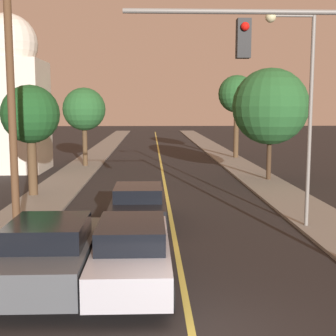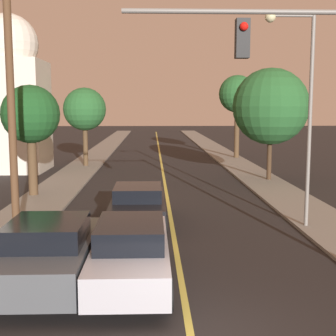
{
  "view_description": "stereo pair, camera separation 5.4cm",
  "coord_description": "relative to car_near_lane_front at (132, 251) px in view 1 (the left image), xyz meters",
  "views": [
    {
      "loc": [
        -0.77,
        -8.11,
        4.33
      ],
      "look_at": [
        0.0,
        12.75,
        1.6
      ],
      "focal_mm": 50.0,
      "sensor_mm": 36.0,
      "label": 1
    },
    {
      "loc": [
        -0.72,
        -8.12,
        4.33
      ],
      "look_at": [
        0.0,
        12.75,
        1.6
      ],
      "focal_mm": 50.0,
      "sensor_mm": 36.0,
      "label": 2
    }
  ],
  "objects": [
    {
      "name": "car_near_lane_second",
      "position": [
        0.0,
        6.01,
        -0.09
      ],
      "size": [
        2.08,
        4.73,
        1.46
      ],
      "color": "black",
      "rests_on": "ground"
    },
    {
      "name": "tree_right_far",
      "position": [
        7.61,
        27.79,
        4.49
      ],
      "size": [
        3.09,
        3.09,
        6.83
      ],
      "color": "#4C3823",
      "rests_on": "ground"
    },
    {
      "name": "sidewalk_left",
      "position": [
        -4.44,
        33.03,
        -0.78
      ],
      "size": [
        2.5,
        80.0,
        0.12
      ],
      "color": "gray",
      "rests_on": "ground"
    },
    {
      "name": "car_outer_lane_front",
      "position": [
        -1.95,
        -0.11,
        0.02
      ],
      "size": [
        2.12,
        4.67,
        1.68
      ],
      "color": "#474C51",
      "rests_on": "ground"
    },
    {
      "name": "sidewalk_right",
      "position": [
        6.93,
        33.03,
        -0.78
      ],
      "size": [
        2.5,
        80.0,
        0.12
      ],
      "color": "gray",
      "rests_on": "ground"
    },
    {
      "name": "tree_left_near",
      "position": [
        -5.22,
        11.38,
        3.09
      ],
      "size": [
        2.76,
        2.76,
        5.26
      ],
      "color": "#4C3823",
      "rests_on": "ground"
    },
    {
      "name": "tree_left_far",
      "position": [
        -4.27,
        22.71,
        3.31
      ],
      "size": [
        3.05,
        3.05,
        5.59
      ],
      "color": "#4C3823",
      "rests_on": "ground"
    },
    {
      "name": "streetlamp_right",
      "position": [
        5.64,
        5.09,
        4.0
      ],
      "size": [
        1.74,
        0.36,
        7.42
      ],
      "color": "slate",
      "rests_on": "ground"
    },
    {
      "name": "domed_building_left",
      "position": [
        -8.96,
        20.98,
        4.21
      ],
      "size": [
        4.53,
        4.53,
        10.44
      ],
      "color": "beige",
      "rests_on": "ground"
    },
    {
      "name": "road_surface",
      "position": [
        1.24,
        33.03,
        -0.84
      ],
      "size": [
        8.87,
        80.0,
        0.01
      ],
      "color": "black",
      "rests_on": "ground"
    },
    {
      "name": "utility_pole_left",
      "position": [
        -3.79,
        3.54,
        3.91
      ],
      "size": [
        1.6,
        0.24,
        8.94
      ],
      "color": "#513823",
      "rests_on": "ground"
    },
    {
      "name": "traffic_signal_mast",
      "position": [
        4.6,
        0.06,
        3.87
      ],
      "size": [
        6.33,
        0.42,
        6.65
      ],
      "color": "slate",
      "rests_on": "ground"
    },
    {
      "name": "tree_right_near",
      "position": [
        7.36,
        15.8,
        3.51
      ],
      "size": [
        4.39,
        4.39,
        6.44
      ],
      "color": "#3D2B1C",
      "rests_on": "ground"
    },
    {
      "name": "car_near_lane_front",
      "position": [
        0.0,
        0.0,
        0.0
      ],
      "size": [
        1.92,
        5.15,
        1.61
      ],
      "color": "#A5A8B2",
      "rests_on": "ground"
    }
  ]
}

